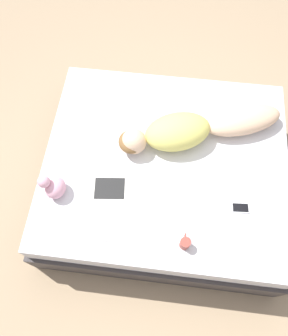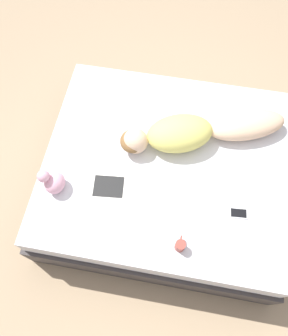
# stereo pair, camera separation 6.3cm
# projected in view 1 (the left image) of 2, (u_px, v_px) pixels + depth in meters

# --- Properties ---
(ground_plane) EXTENTS (12.00, 12.00, 0.00)m
(ground_plane) POSITION_uv_depth(u_px,v_px,m) (162.00, 186.00, 3.14)
(ground_plane) COLOR #9E8466
(bed) EXTENTS (1.77, 2.02, 0.56)m
(bed) POSITION_uv_depth(u_px,v_px,m) (164.00, 174.00, 2.89)
(bed) COLOR #383333
(bed) RESTS_ON ground_plane
(person) EXTENTS (0.69, 1.36, 0.23)m
(person) POSITION_uv_depth(u_px,v_px,m) (195.00, 129.00, 2.63)
(person) COLOR #DBB28E
(person) RESTS_ON bed
(open_magazine) EXTENTS (0.57, 0.38, 0.01)m
(open_magazine) POSITION_uv_depth(u_px,v_px,m) (109.00, 205.00, 2.47)
(open_magazine) COLOR silver
(open_magazine) RESTS_ON bed
(coffee_mug) EXTENTS (0.11, 0.07, 0.10)m
(coffee_mug) POSITION_uv_depth(u_px,v_px,m) (185.00, 243.00, 2.30)
(coffee_mug) COLOR #993D33
(coffee_mug) RESTS_ON bed
(cell_phone) EXTENTS (0.09, 0.15, 0.01)m
(cell_phone) POSITION_uv_depth(u_px,v_px,m) (240.00, 208.00, 2.45)
(cell_phone) COLOR silver
(cell_phone) RESTS_ON bed
(plush_toy) EXTENTS (0.17, 0.18, 0.22)m
(plush_toy) POSITION_uv_depth(u_px,v_px,m) (53.00, 187.00, 2.43)
(plush_toy) COLOR #DB9EB2
(plush_toy) RESTS_ON bed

